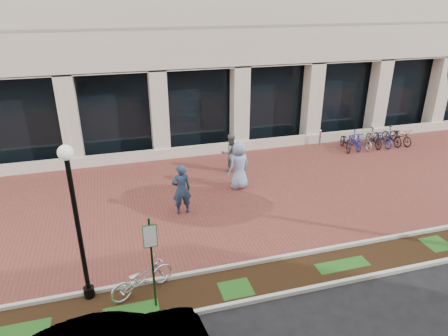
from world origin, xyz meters
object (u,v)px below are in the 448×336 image
object	(u,v)px
pedestrian_mid	(230,153)
pedestrian_right	(239,165)
parking_sign	(151,253)
lamppost	(77,217)
bollard	(320,138)
locked_bicycle	(142,278)
bike_rack_cluster	(374,138)
pedestrian_left	(181,189)

from	to	relation	value
pedestrian_mid	pedestrian_right	xyz separation A→B (m)	(-0.15, -1.72, 0.11)
pedestrian_mid	pedestrian_right	world-z (taller)	pedestrian_right
parking_sign	pedestrian_mid	distance (m)	8.81
pedestrian_mid	lamppost	bearing A→B (deg)	43.56
lamppost	bollard	distance (m)	14.39
parking_sign	locked_bicycle	size ratio (longest dim) A/B	1.43
bollard	bike_rack_cluster	distance (m)	2.80
bollard	lamppost	bearing A→B (deg)	-142.91
lamppost	bollard	size ratio (longest dim) A/B	4.73
locked_bicycle	bike_rack_cluster	xyz separation A→B (m)	(12.67, 7.97, -0.02)
lamppost	bike_rack_cluster	size ratio (longest dim) A/B	1.03
lamppost	pedestrian_mid	xyz separation A→B (m)	(5.94, 6.82, -1.53)
pedestrian_right	bike_rack_cluster	distance (m)	8.70
parking_sign	locked_bicycle	xyz separation A→B (m)	(-0.26, 0.62, -1.16)
parking_sign	lamppost	world-z (taller)	lamppost
pedestrian_right	bike_rack_cluster	size ratio (longest dim) A/B	0.48
pedestrian_right	pedestrian_left	bearing A→B (deg)	8.49
pedestrian_right	bollard	xyz separation A→B (m)	(5.59, 3.50, -0.53)
pedestrian_left	pedestrian_mid	distance (m)	4.19
bollard	bike_rack_cluster	size ratio (longest dim) A/B	0.22
parking_sign	lamppost	size ratio (longest dim) A/B	0.61
bollard	locked_bicycle	bearing A→B (deg)	-138.62
locked_bicycle	pedestrian_right	xyz separation A→B (m)	(4.41, 5.31, 0.52)
parking_sign	pedestrian_right	world-z (taller)	parking_sign
locked_bicycle	pedestrian_right	world-z (taller)	pedestrian_right
lamppost	bollard	world-z (taller)	lamppost
pedestrian_mid	bike_rack_cluster	xyz separation A→B (m)	(8.11, 0.94, -0.43)
parking_sign	pedestrian_left	world-z (taller)	parking_sign
locked_bicycle	pedestrian_mid	distance (m)	8.39
locked_bicycle	bollard	world-z (taller)	locked_bicycle
parking_sign	pedestrian_mid	size ratio (longest dim) A/B	1.47
locked_bicycle	pedestrian_mid	world-z (taller)	pedestrian_mid
pedestrian_left	bollard	bearing A→B (deg)	-152.15
parking_sign	bollard	distance (m)	13.61
locked_bicycle	pedestrian_left	size ratio (longest dim) A/B	0.95
bollard	bike_rack_cluster	world-z (taller)	bike_rack_cluster
pedestrian_left	bike_rack_cluster	xyz separation A→B (m)	(10.88, 4.08, -0.50)
lamppost	bike_rack_cluster	world-z (taller)	lamppost
pedestrian_left	pedestrian_right	bearing A→B (deg)	-154.66
bike_rack_cluster	pedestrian_mid	bearing A→B (deg)	-163.98
lamppost	pedestrian_left	xyz separation A→B (m)	(3.17, 3.68, -1.46)
bike_rack_cluster	locked_bicycle	bearing A→B (deg)	-138.43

